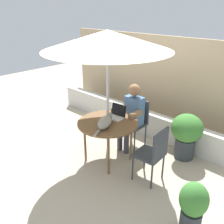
{
  "coord_description": "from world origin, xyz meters",
  "views": [
    {
      "loc": [
        2.58,
        -2.66,
        2.53
      ],
      "look_at": [
        0.0,
        0.1,
        0.9
      ],
      "focal_mm": 39.61,
      "sensor_mm": 36.0,
      "label": 1
    }
  ],
  "objects_px": {
    "chair_occupied": "(136,119)",
    "potted_plant_by_chair": "(186,133)",
    "patio_table": "(108,125)",
    "patio_umbrella": "(107,40)",
    "chair_empty": "(154,151)",
    "laptop": "(117,114)",
    "cat": "(105,122)",
    "person_seated": "(132,113)",
    "potted_plant_near_fence": "(193,206)"
  },
  "relations": [
    {
      "from": "chair_occupied",
      "to": "person_seated",
      "type": "bearing_deg",
      "value": -90.0
    },
    {
      "from": "laptop",
      "to": "potted_plant_near_fence",
      "type": "relative_size",
      "value": 0.45
    },
    {
      "from": "chair_occupied",
      "to": "person_seated",
      "type": "height_order",
      "value": "person_seated"
    },
    {
      "from": "cat",
      "to": "person_seated",
      "type": "bearing_deg",
      "value": 96.08
    },
    {
      "from": "patio_table",
      "to": "chair_occupied",
      "type": "xyz_separation_m",
      "value": [
        0.0,
        0.79,
        -0.15
      ]
    },
    {
      "from": "chair_occupied",
      "to": "potted_plant_near_fence",
      "type": "height_order",
      "value": "chair_occupied"
    },
    {
      "from": "chair_occupied",
      "to": "potted_plant_near_fence",
      "type": "relative_size",
      "value": 1.28
    },
    {
      "from": "person_seated",
      "to": "cat",
      "type": "height_order",
      "value": "person_seated"
    },
    {
      "from": "patio_table",
      "to": "person_seated",
      "type": "bearing_deg",
      "value": 90.0
    },
    {
      "from": "person_seated",
      "to": "potted_plant_near_fence",
      "type": "distance_m",
      "value": 2.07
    },
    {
      "from": "patio_table",
      "to": "laptop",
      "type": "height_order",
      "value": "laptop"
    },
    {
      "from": "chair_occupied",
      "to": "person_seated",
      "type": "xyz_separation_m",
      "value": [
        0.0,
        -0.16,
        0.17
      ]
    },
    {
      "from": "patio_umbrella",
      "to": "potted_plant_near_fence",
      "type": "distance_m",
      "value": 2.47
    },
    {
      "from": "chair_occupied",
      "to": "potted_plant_by_chair",
      "type": "bearing_deg",
      "value": 13.29
    },
    {
      "from": "chair_empty",
      "to": "cat",
      "type": "bearing_deg",
      "value": -166.23
    },
    {
      "from": "chair_empty",
      "to": "potted_plant_by_chair",
      "type": "height_order",
      "value": "chair_empty"
    },
    {
      "from": "patio_umbrella",
      "to": "potted_plant_near_fence",
      "type": "height_order",
      "value": "patio_umbrella"
    },
    {
      "from": "chair_empty",
      "to": "person_seated",
      "type": "height_order",
      "value": "person_seated"
    },
    {
      "from": "patio_umbrella",
      "to": "chair_occupied",
      "type": "height_order",
      "value": "patio_umbrella"
    },
    {
      "from": "patio_umbrella",
      "to": "patio_table",
      "type": "bearing_deg",
      "value": 0.0
    },
    {
      "from": "patio_table",
      "to": "potted_plant_by_chair",
      "type": "height_order",
      "value": "potted_plant_by_chair"
    },
    {
      "from": "patio_table",
      "to": "potted_plant_by_chair",
      "type": "xyz_separation_m",
      "value": [
        0.93,
        1.01,
        -0.19
      ]
    },
    {
      "from": "patio_table",
      "to": "cat",
      "type": "distance_m",
      "value": 0.22
    },
    {
      "from": "chair_occupied",
      "to": "laptop",
      "type": "distance_m",
      "value": 0.6
    },
    {
      "from": "potted_plant_near_fence",
      "to": "cat",
      "type": "bearing_deg",
      "value": 170.84
    },
    {
      "from": "person_seated",
      "to": "patio_umbrella",
      "type": "bearing_deg",
      "value": -90.0
    },
    {
      "from": "patio_table",
      "to": "cat",
      "type": "height_order",
      "value": "cat"
    },
    {
      "from": "patio_umbrella",
      "to": "laptop",
      "type": "height_order",
      "value": "patio_umbrella"
    },
    {
      "from": "patio_umbrella",
      "to": "cat",
      "type": "xyz_separation_m",
      "value": [
        0.08,
        -0.14,
        -1.23
      ]
    },
    {
      "from": "patio_table",
      "to": "chair_empty",
      "type": "bearing_deg",
      "value": 3.62
    },
    {
      "from": "chair_occupied",
      "to": "potted_plant_near_fence",
      "type": "bearing_deg",
      "value": -34.2
    },
    {
      "from": "chair_empty",
      "to": "cat",
      "type": "xyz_separation_m",
      "value": [
        -0.82,
        -0.2,
        0.29
      ]
    },
    {
      "from": "patio_table",
      "to": "person_seated",
      "type": "distance_m",
      "value": 0.63
    },
    {
      "from": "potted_plant_by_chair",
      "to": "chair_occupied",
      "type": "bearing_deg",
      "value": -166.71
    },
    {
      "from": "chair_occupied",
      "to": "cat",
      "type": "relative_size",
      "value": 1.47
    },
    {
      "from": "person_seated",
      "to": "potted_plant_by_chair",
      "type": "distance_m",
      "value": 1.03
    },
    {
      "from": "patio_table",
      "to": "person_seated",
      "type": "xyz_separation_m",
      "value": [
        0.0,
        0.63,
        0.02
      ]
    },
    {
      "from": "patio_table",
      "to": "laptop",
      "type": "distance_m",
      "value": 0.29
    },
    {
      "from": "person_seated",
      "to": "cat",
      "type": "bearing_deg",
      "value": -83.92
    },
    {
      "from": "potted_plant_near_fence",
      "to": "potted_plant_by_chair",
      "type": "bearing_deg",
      "value": 120.52
    },
    {
      "from": "cat",
      "to": "potted_plant_near_fence",
      "type": "bearing_deg",
      "value": -9.16
    },
    {
      "from": "person_seated",
      "to": "potted_plant_by_chair",
      "type": "xyz_separation_m",
      "value": [
        0.93,
        0.38,
        -0.22
      ]
    },
    {
      "from": "chair_empty",
      "to": "laptop",
      "type": "height_order",
      "value": "laptop"
    },
    {
      "from": "cat",
      "to": "potted_plant_by_chair",
      "type": "bearing_deg",
      "value": 53.58
    },
    {
      "from": "potted_plant_near_fence",
      "to": "person_seated",
      "type": "bearing_deg",
      "value": 149.46
    },
    {
      "from": "patio_umbrella",
      "to": "chair_empty",
      "type": "xyz_separation_m",
      "value": [
        0.9,
        0.06,
        -1.53
      ]
    },
    {
      "from": "chair_occupied",
      "to": "patio_umbrella",
      "type": "bearing_deg",
      "value": -90.0
    },
    {
      "from": "laptop",
      "to": "cat",
      "type": "distance_m",
      "value": 0.41
    },
    {
      "from": "chair_empty",
      "to": "laptop",
      "type": "xyz_separation_m",
      "value": [
        -0.93,
        0.2,
        0.27
      ]
    },
    {
      "from": "cat",
      "to": "patio_umbrella",
      "type": "bearing_deg",
      "value": 119.81
    }
  ]
}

